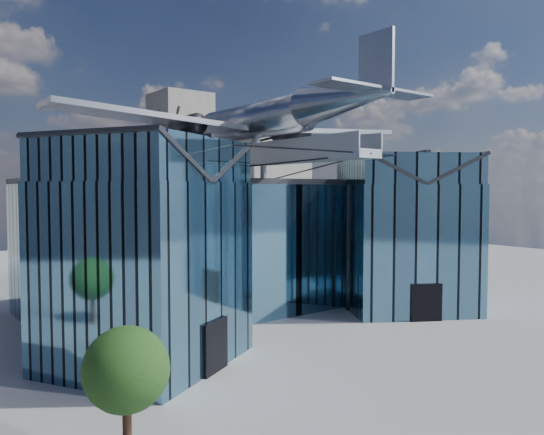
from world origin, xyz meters
TOP-DOWN VIEW (x-y plane):
  - ground_plane at (0.00, 0.00)m, footprint 120.00×120.00m
  - museum at (0.00, 5.82)m, footprint 32.88×24.50m
  - bg_towers at (1.45, 50.49)m, footprint 77.00×24.50m
  - tree_plaza_w at (-15.29, -10.15)m, footprint 3.06×3.06m
  - tree_plaza_e at (23.59, 3.16)m, footprint 4.70×4.70m
  - tree_side_e at (29.60, 7.22)m, footprint 4.46×4.46m

SIDE VIEW (x-z plane):
  - ground_plane at x=0.00m, z-range 0.00..0.00m
  - tree_plaza_w at x=-15.29m, z-range 0.80..5.35m
  - tree_side_e at x=29.60m, z-range 0.99..6.59m
  - tree_plaza_e at x=23.59m, z-range 1.04..6.94m
  - museum at x=0.00m, z-range -3.26..14.34m
  - bg_towers at x=1.45m, z-range -2.99..23.01m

